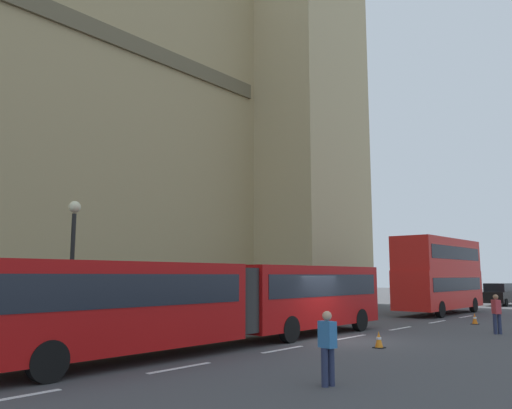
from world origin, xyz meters
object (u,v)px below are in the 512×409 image
object	(u,v)px
double_decker_bus	(439,272)
street_lamp	(72,260)
articulated_bus	(228,297)
pedestrian_by_kerb	(497,313)
pedestrian_near_cones	(328,345)
traffic_cone_west	(379,340)
traffic_cone_middle	(475,319)
sedan_lead	(499,294)

from	to	relation	value
double_decker_bus	street_lamp	bearing A→B (deg)	169.31
double_decker_bus	articulated_bus	bearing A→B (deg)	-180.00
articulated_bus	pedestrian_by_kerb	size ratio (longest dim) A/B	10.72
pedestrian_near_cones	pedestrian_by_kerb	xyz separation A→B (m)	(13.68, 0.13, 0.00)
traffic_cone_west	street_lamp	xyz separation A→B (m)	(-6.74, 8.83, 2.77)
articulated_bus	traffic_cone_middle	size ratio (longest dim) A/B	31.23
sedan_lead	street_lamp	world-z (taller)	street_lamp
double_decker_bus	pedestrian_by_kerb	size ratio (longest dim) A/B	5.59
traffic_cone_west	traffic_cone_middle	xyz separation A→B (m)	(11.19, 0.30, 0.00)
traffic_cone_middle	sedan_lead	bearing A→B (deg)	11.70
traffic_cone_west	double_decker_bus	bearing A→B (deg)	14.17
double_decker_bus	traffic_cone_middle	xyz separation A→B (m)	(-5.93, -4.02, -2.43)
articulated_bus	traffic_cone_west	xyz separation A→B (m)	(3.11, -4.32, -1.46)
double_decker_bus	traffic_cone_middle	size ratio (longest dim) A/B	16.30
pedestrian_near_cones	pedestrian_by_kerb	size ratio (longest dim) A/B	1.00
traffic_cone_west	pedestrian_near_cones	distance (m)	6.78
sedan_lead	pedestrian_near_cones	size ratio (longest dim) A/B	2.60
traffic_cone_west	traffic_cone_middle	size ratio (longest dim) A/B	1.00
double_decker_bus	pedestrian_near_cones	xyz separation A→B (m)	(-23.56, -6.35, -1.80)
double_decker_bus	pedestrian_near_cones	world-z (taller)	double_decker_bus
street_lamp	traffic_cone_west	bearing A→B (deg)	-52.65
articulated_bus	traffic_cone_west	size ratio (longest dim) A/B	31.23
sedan_lead	pedestrian_by_kerb	distance (m)	23.47
sedan_lead	pedestrian_near_cones	distance (m)	36.87
pedestrian_near_cones	traffic_cone_west	bearing A→B (deg)	17.47
double_decker_bus	sedan_lead	world-z (taller)	double_decker_bus
double_decker_bus	pedestrian_by_kerb	xyz separation A→B (m)	(-9.89, -6.22, -1.80)
articulated_bus	street_lamp	xyz separation A→B (m)	(-3.63, 4.51, 1.31)
traffic_cone_west	traffic_cone_middle	world-z (taller)	same
traffic_cone_middle	pedestrian_near_cones	world-z (taller)	pedestrian_near_cones
traffic_cone_middle	street_lamp	xyz separation A→B (m)	(-17.93, 8.53, 2.77)
double_decker_bus	street_lamp	distance (m)	24.28
double_decker_bus	pedestrian_near_cones	size ratio (longest dim) A/B	5.59
traffic_cone_west	sedan_lead	bearing A→B (deg)	7.95
articulated_bus	traffic_cone_west	world-z (taller)	articulated_bus
traffic_cone_west	street_lamp	size ratio (longest dim) A/B	0.11
street_lamp	sedan_lead	bearing A→B (deg)	-7.24
double_decker_bus	pedestrian_by_kerb	distance (m)	11.82
double_decker_bus	sedan_lead	xyz separation A→B (m)	(12.78, -0.15, -1.79)
sedan_lead	double_decker_bus	bearing A→B (deg)	179.34
traffic_cone_middle	pedestrian_near_cones	bearing A→B (deg)	-172.48
street_lamp	traffic_cone_middle	bearing A→B (deg)	-25.44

